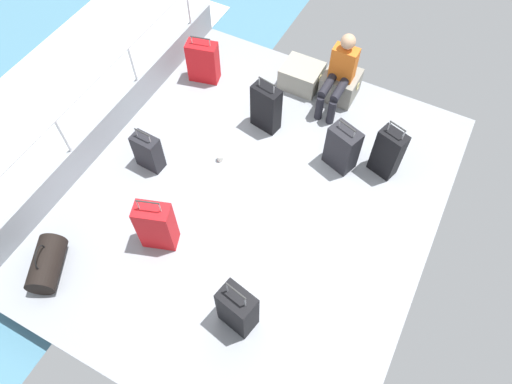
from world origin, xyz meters
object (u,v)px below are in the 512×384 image
suitcase_2 (342,148)px  passenger_seated (339,73)px  suitcase_1 (148,152)px  cargo_crate_0 (302,76)px  duffel_bag (47,264)px  suitcase_3 (238,309)px  suitcase_6 (388,153)px  suitcase_4 (156,226)px  paper_cup (220,158)px  suitcase_0 (203,62)px  suitcase_5 (266,108)px  cargo_crate_1 (340,85)px

suitcase_2 → passenger_seated: bearing=115.9°
passenger_seated → suitcase_2: bearing=-64.1°
passenger_seated → suitcase_1: size_ratio=1.65×
cargo_crate_0 → duffel_bag: 4.25m
suitcase_3 → suitcase_6: (0.70, 2.62, 0.02)m
suitcase_3 → suitcase_4: (-1.28, 0.41, 0.02)m
suitcase_2 → suitcase_4: suitcase_4 is taller
paper_cup → suitcase_0: bearing=128.4°
passenger_seated → suitcase_1: bearing=-128.4°
duffel_bag → suitcase_4: bearing=44.8°
suitcase_0 → suitcase_4: size_ratio=0.85×
suitcase_0 → suitcase_4: (0.96, -2.60, 0.04)m
suitcase_0 → duffel_bag: suitcase_0 is taller
cargo_crate_0 → passenger_seated: 0.72m
passenger_seated → suitcase_2: size_ratio=1.45×
duffel_bag → paper_cup: bearing=67.7°
suitcase_3 → suitcase_5: suitcase_3 is taller
suitcase_0 → suitcase_2: bearing=-13.0°
suitcase_1 → suitcase_6: bearing=26.0°
cargo_crate_0 → suitcase_5: (-0.10, -0.96, 0.18)m
suitcase_2 → suitcase_0: bearing=167.0°
cargo_crate_0 → suitcase_6: (1.60, -0.94, 0.19)m
suitcase_4 → duffel_bag: size_ratio=1.27×
suitcase_0 → paper_cup: bearing=-51.6°
passenger_seated → paper_cup: size_ratio=10.97×
suitcase_6 → suitcase_1: bearing=-154.0°
cargo_crate_1 → suitcase_1: bearing=-126.2°
suitcase_0 → suitcase_6: 2.97m
suitcase_4 → duffel_bag: suitcase_4 is taller
cargo_crate_1 → suitcase_3: 3.64m
suitcase_0 → suitcase_3: 3.76m
passenger_seated → suitcase_6: size_ratio=1.25×
suitcase_5 → duffel_bag: bearing=-111.0°
passenger_seated → suitcase_0: size_ratio=1.47×
cargo_crate_0 → suitcase_0: (-1.34, -0.55, 0.14)m
suitcase_0 → suitcase_2: (2.40, -0.56, 0.01)m
suitcase_0 → paper_cup: (0.98, -1.24, -0.27)m
cargo_crate_1 → suitcase_4: 3.36m
passenger_seated → suitcase_2: 1.12m
suitcase_0 → suitcase_4: bearing=-69.7°
cargo_crate_1 → paper_cup: size_ratio=5.25×
suitcase_0 → suitcase_4: suitcase_4 is taller
cargo_crate_1 → passenger_seated: 0.42m
suitcase_4 → suitcase_5: bearing=82.7°
suitcase_2 → paper_cup: bearing=-154.2°
cargo_crate_1 → paper_cup: cargo_crate_1 is taller
suitcase_1 → paper_cup: 0.93m
suitcase_1 → suitcase_5: suitcase_5 is taller
passenger_seated → paper_cup: (-0.94, -1.67, -0.53)m
cargo_crate_1 → suitcase_1: (-1.71, -2.34, 0.07)m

